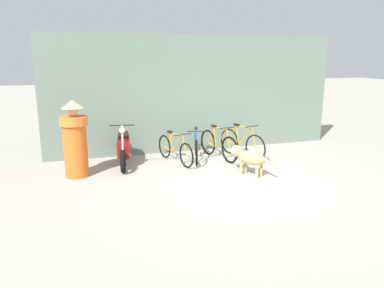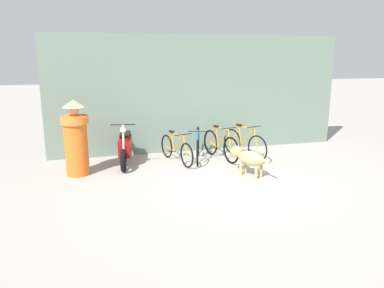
{
  "view_description": "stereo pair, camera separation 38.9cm",
  "coord_description": "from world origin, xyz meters",
  "px_view_note": "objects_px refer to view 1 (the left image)",
  "views": [
    {
      "loc": [
        -3.35,
        -6.89,
        2.66
      ],
      "look_at": [
        -0.76,
        1.1,
        0.65
      ],
      "focal_mm": 35.0,
      "sensor_mm": 36.0,
      "label": 1
    },
    {
      "loc": [
        -2.98,
        -7.01,
        2.66
      ],
      "look_at": [
        -0.76,
        1.1,
        0.65
      ],
      "focal_mm": 35.0,
      "sensor_mm": 36.0,
      "label": 2
    }
  ],
  "objects_px": {
    "bicycle_1": "(196,147)",
    "stray_dog": "(248,157)",
    "motorcycle": "(124,148)",
    "person_in_robes": "(75,139)",
    "bicycle_2": "(218,145)",
    "bicycle_0": "(175,150)",
    "bicycle_3": "(242,143)"
  },
  "relations": [
    {
      "from": "bicycle_2",
      "to": "motorcycle",
      "type": "distance_m",
      "value": 2.44
    },
    {
      "from": "stray_dog",
      "to": "bicycle_0",
      "type": "bearing_deg",
      "value": 12.0
    },
    {
      "from": "person_in_robes",
      "to": "stray_dog",
      "type": "bearing_deg",
      "value": 164.95
    },
    {
      "from": "bicycle_3",
      "to": "person_in_robes",
      "type": "xyz_separation_m",
      "value": [
        -4.21,
        -0.34,
        0.49
      ]
    },
    {
      "from": "bicycle_2",
      "to": "person_in_robes",
      "type": "xyz_separation_m",
      "value": [
        -3.57,
        -0.41,
        0.5
      ]
    },
    {
      "from": "motorcycle",
      "to": "person_in_robes",
      "type": "bearing_deg",
      "value": -52.28
    },
    {
      "from": "bicycle_0",
      "to": "bicycle_3",
      "type": "xyz_separation_m",
      "value": [
        1.82,
        -0.06,
        0.04
      ]
    },
    {
      "from": "bicycle_0",
      "to": "bicycle_3",
      "type": "bearing_deg",
      "value": 73.16
    },
    {
      "from": "person_in_robes",
      "to": "bicycle_2",
      "type": "bearing_deg",
      "value": -172.53
    },
    {
      "from": "bicycle_0",
      "to": "bicycle_1",
      "type": "height_order",
      "value": "bicycle_1"
    },
    {
      "from": "bicycle_0",
      "to": "person_in_robes",
      "type": "relative_size",
      "value": 0.96
    },
    {
      "from": "motorcycle",
      "to": "stray_dog",
      "type": "height_order",
      "value": "motorcycle"
    },
    {
      "from": "bicycle_3",
      "to": "stray_dog",
      "type": "distance_m",
      "value": 1.49
    },
    {
      "from": "stray_dog",
      "to": "bicycle_1",
      "type": "bearing_deg",
      "value": -4.64
    },
    {
      "from": "motorcycle",
      "to": "bicycle_3",
      "type": "bearing_deg",
      "value": 94.34
    },
    {
      "from": "person_in_robes",
      "to": "bicycle_3",
      "type": "bearing_deg",
      "value": -174.46
    },
    {
      "from": "bicycle_0",
      "to": "motorcycle",
      "type": "bearing_deg",
      "value": -114.62
    },
    {
      "from": "bicycle_2",
      "to": "bicycle_3",
      "type": "height_order",
      "value": "bicycle_3"
    },
    {
      "from": "bicycle_1",
      "to": "stray_dog",
      "type": "xyz_separation_m",
      "value": [
        0.73,
        -1.53,
        0.06
      ]
    },
    {
      "from": "bicycle_3",
      "to": "person_in_robes",
      "type": "height_order",
      "value": "person_in_robes"
    },
    {
      "from": "bicycle_2",
      "to": "person_in_robes",
      "type": "bearing_deg",
      "value": -96.66
    },
    {
      "from": "stray_dog",
      "to": "person_in_robes",
      "type": "distance_m",
      "value": 3.87
    },
    {
      "from": "bicycle_2",
      "to": "bicycle_3",
      "type": "relative_size",
      "value": 1.02
    },
    {
      "from": "bicycle_0",
      "to": "stray_dog",
      "type": "relative_size",
      "value": 1.52
    },
    {
      "from": "bicycle_2",
      "to": "person_in_robes",
      "type": "distance_m",
      "value": 3.62
    },
    {
      "from": "bicycle_2",
      "to": "bicycle_1",
      "type": "bearing_deg",
      "value": -108.91
    },
    {
      "from": "bicycle_1",
      "to": "stray_dog",
      "type": "height_order",
      "value": "bicycle_1"
    },
    {
      "from": "motorcycle",
      "to": "person_in_robes",
      "type": "relative_size",
      "value": 1.12
    },
    {
      "from": "bicycle_0",
      "to": "bicycle_3",
      "type": "relative_size",
      "value": 1.03
    },
    {
      "from": "bicycle_3",
      "to": "person_in_robes",
      "type": "distance_m",
      "value": 4.25
    },
    {
      "from": "bicycle_0",
      "to": "motorcycle",
      "type": "xyz_separation_m",
      "value": [
        -1.25,
        0.21,
        0.09
      ]
    },
    {
      "from": "bicycle_2",
      "to": "motorcycle",
      "type": "xyz_separation_m",
      "value": [
        -2.44,
        0.2,
        0.06
      ]
    }
  ]
}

